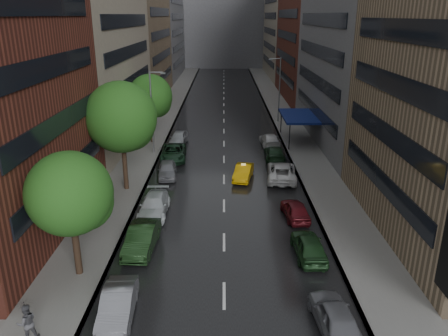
# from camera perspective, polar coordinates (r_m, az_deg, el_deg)

# --- Properties ---
(road) EXTENTS (14.00, 140.00, 0.01)m
(road) POSITION_cam_1_polar(r_m,az_deg,el_deg) (67.96, -0.01, 6.96)
(road) COLOR black
(road) RESTS_ON ground
(sidewalk_left) EXTENTS (4.00, 140.00, 0.15)m
(sidewalk_left) POSITION_cam_1_polar(r_m,az_deg,el_deg) (68.54, -7.62, 6.96)
(sidewalk_left) COLOR gray
(sidewalk_left) RESTS_ON ground
(sidewalk_right) EXTENTS (4.00, 140.00, 0.15)m
(sidewalk_right) POSITION_cam_1_polar(r_m,az_deg,el_deg) (68.54, 7.59, 6.96)
(sidewalk_right) COLOR gray
(sidewalk_right) RESTS_ON ground
(buildings_left) EXTENTS (8.00, 108.00, 38.00)m
(buildings_left) POSITION_cam_1_polar(r_m,az_deg,el_deg) (76.64, -12.04, 20.01)
(buildings_left) COLOR maroon
(buildings_left) RESTS_ON ground
(buildings_right) EXTENTS (8.05, 109.10, 36.00)m
(buildings_right) POSITION_cam_1_polar(r_m,az_deg,el_deg) (74.59, 12.28, 19.29)
(buildings_right) COLOR #937A5B
(buildings_right) RESTS_ON ground
(building_far) EXTENTS (40.00, 14.00, 32.00)m
(building_far) POSITION_cam_1_polar(r_m,az_deg,el_deg) (134.37, -0.02, 19.98)
(building_far) COLOR slate
(building_far) RESTS_ON ground
(tree_near) EXTENTS (4.81, 4.81, 7.66)m
(tree_near) POSITION_cam_1_polar(r_m,az_deg,el_deg) (25.77, -19.51, -3.20)
(tree_near) COLOR #382619
(tree_near) RESTS_ON ground
(tree_mid) EXTENTS (6.01, 6.01, 9.58)m
(tree_mid) POSITION_cam_1_polar(r_m,az_deg,el_deg) (37.64, -13.30, 6.47)
(tree_mid) COLOR #382619
(tree_mid) RESTS_ON ground
(tree_far) EXTENTS (5.17, 5.17, 8.23)m
(tree_far) POSITION_cam_1_polar(r_m,az_deg,el_deg) (52.23, -9.61, 9.20)
(tree_far) COLOR #382619
(tree_far) RESTS_ON ground
(taxi) EXTENTS (2.26, 4.38, 1.37)m
(taxi) POSITION_cam_1_polar(r_m,az_deg,el_deg) (40.96, 2.54, -0.54)
(taxi) COLOR #ECAC0C
(taxi) RESTS_ON ground
(parked_cars_left) EXTENTS (2.88, 36.34, 1.61)m
(parked_cars_left) POSITION_cam_1_polar(r_m,az_deg,el_deg) (38.86, -7.99, -1.73)
(parked_cars_left) COLOR slate
(parked_cars_left) RESTS_ON ground
(parked_cars_right) EXTENTS (3.17, 36.75, 1.58)m
(parked_cars_right) POSITION_cam_1_polar(r_m,az_deg,el_deg) (38.38, 8.09, -2.03)
(parked_cars_right) COLOR slate
(parked_cars_right) RESTS_ON ground
(ped_black_umbrella) EXTENTS (1.15, 1.08, 2.09)m
(ped_black_umbrella) POSITION_cam_1_polar(r_m,az_deg,el_deg) (23.29, -24.44, -17.35)
(ped_black_umbrella) COLOR #4C4C51
(ped_black_umbrella) RESTS_ON sidewalk_left
(street_lamp_left) EXTENTS (1.74, 0.22, 9.00)m
(street_lamp_left) POSITION_cam_1_polar(r_m,az_deg,el_deg) (48.00, -9.34, 7.42)
(street_lamp_left) COLOR gray
(street_lamp_left) RESTS_ON sidewalk_left
(street_lamp_right) EXTENTS (1.74, 0.22, 9.00)m
(street_lamp_right) POSITION_cam_1_polar(r_m,az_deg,el_deg) (62.62, 7.19, 10.29)
(street_lamp_right) COLOR gray
(street_lamp_right) RESTS_ON sidewalk_right
(awning) EXTENTS (4.00, 8.00, 3.12)m
(awning) POSITION_cam_1_polar(r_m,az_deg,el_deg) (53.40, 9.74, 6.67)
(awning) COLOR navy
(awning) RESTS_ON sidewalk_right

